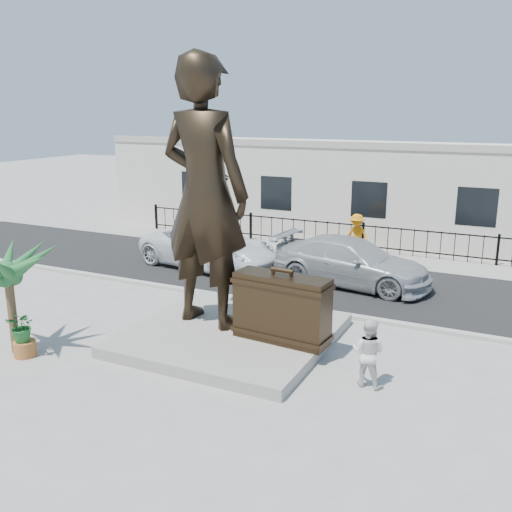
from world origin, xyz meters
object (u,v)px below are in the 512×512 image
(suitcase, at_px, (282,308))
(tourist, at_px, (368,353))
(statue, at_px, (205,194))
(car_white, at_px, (210,247))

(suitcase, xyz_separation_m, tourist, (2.51, -0.90, -0.37))
(tourist, bearing_deg, statue, -9.72)
(tourist, relative_size, car_white, 0.27)
(statue, xyz_separation_m, tourist, (4.91, -1.22, -3.12))
(statue, bearing_deg, suitcase, 178.55)
(car_white, bearing_deg, suitcase, -126.91)
(statue, relative_size, car_white, 1.24)
(suitcase, height_order, car_white, suitcase)
(tourist, height_order, car_white, car_white)
(car_white, bearing_deg, statue, -140.06)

